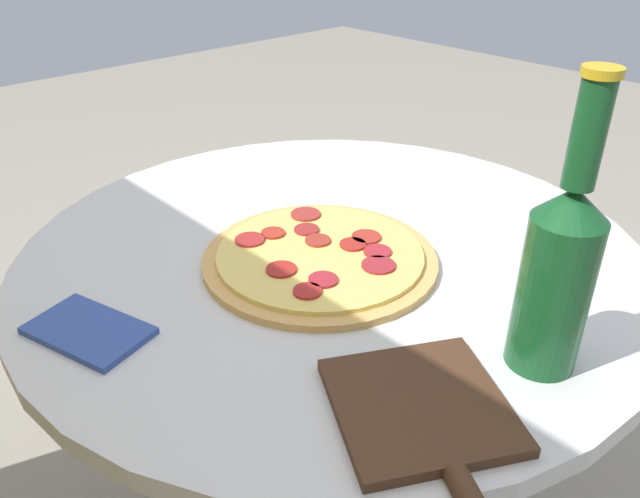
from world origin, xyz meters
TOP-DOWN VIEW (x-y plane):
  - table at (0.00, 0.00)m, footprint 0.85×0.85m
  - pizza at (-0.02, 0.04)m, footprint 0.31×0.31m
  - beer_bottle at (-0.32, 0.01)m, footprint 0.07×0.07m
  - pizza_paddle at (-0.30, 0.17)m, footprint 0.30×0.22m
  - napkin at (0.04, 0.33)m, footprint 0.15×0.11m

SIDE VIEW (x-z plane):
  - table at x=0.00m, z-range 0.18..0.90m
  - napkin at x=0.04m, z-range 0.71..0.72m
  - pizza_paddle at x=-0.30m, z-range 0.71..0.73m
  - pizza at x=-0.02m, z-range 0.71..0.73m
  - beer_bottle at x=-0.32m, z-range 0.68..0.98m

